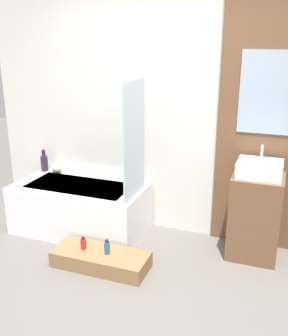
% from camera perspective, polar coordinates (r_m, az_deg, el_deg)
% --- Properties ---
extents(ground_plane, '(12.00, 12.00, 0.00)m').
position_cam_1_polar(ground_plane, '(3.26, -4.51, -20.46)').
color(ground_plane, '#605B56').
extents(wall_tiled_back, '(4.20, 0.06, 2.60)m').
position_cam_1_polar(wall_tiled_back, '(4.09, 4.37, 7.96)').
color(wall_tiled_back, silver).
rests_on(wall_tiled_back, ground_plane).
extents(wall_wood_accent, '(0.90, 0.04, 2.60)m').
position_cam_1_polar(wall_wood_accent, '(3.88, 17.30, 6.87)').
color(wall_wood_accent, brown).
rests_on(wall_wood_accent, ground_plane).
extents(bathtub, '(1.41, 0.74, 0.53)m').
position_cam_1_polar(bathtub, '(4.37, -9.22, -5.72)').
color(bathtub, white).
rests_on(bathtub, ground_plane).
extents(glass_shower_screen, '(0.01, 0.53, 1.14)m').
position_cam_1_polar(glass_shower_screen, '(3.74, -1.42, 3.93)').
color(glass_shower_screen, silver).
rests_on(glass_shower_screen, bathtub).
extents(wooden_step_bench, '(0.90, 0.36, 0.15)m').
position_cam_1_polar(wooden_step_bench, '(3.78, -6.26, -13.03)').
color(wooden_step_bench, olive).
rests_on(wooden_step_bench, ground_plane).
extents(vanity_cabinet, '(0.47, 0.44, 0.83)m').
position_cam_1_polar(vanity_cabinet, '(3.93, 15.80, -6.76)').
color(vanity_cabinet, brown).
rests_on(vanity_cabinet, ground_plane).
extents(sink, '(0.41, 0.35, 0.27)m').
position_cam_1_polar(sink, '(3.76, 16.44, -0.10)').
color(sink, white).
rests_on(sink, vanity_cabinet).
extents(vase_tall_dark, '(0.08, 0.08, 0.26)m').
position_cam_1_polar(vase_tall_dark, '(4.77, -14.27, 0.79)').
color(vase_tall_dark, '#2D1E33').
rests_on(vase_tall_dark, bathtub).
extents(vase_round_light, '(0.14, 0.14, 0.14)m').
position_cam_1_polar(vase_round_light, '(4.66, -12.50, 0.02)').
color(vase_round_light, silver).
rests_on(vase_round_light, bathtub).
extents(bottle_soap_primary, '(0.05, 0.05, 0.12)m').
position_cam_1_polar(bottle_soap_primary, '(3.79, -8.81, -10.79)').
color(bottle_soap_primary, red).
rests_on(bottle_soap_primary, wooden_step_bench).
extents(bottle_soap_secondary, '(0.05, 0.05, 0.14)m').
position_cam_1_polar(bottle_soap_secondary, '(3.68, -5.39, -11.41)').
color(bottle_soap_secondary, '#2D567A').
rests_on(bottle_soap_secondary, wooden_step_bench).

